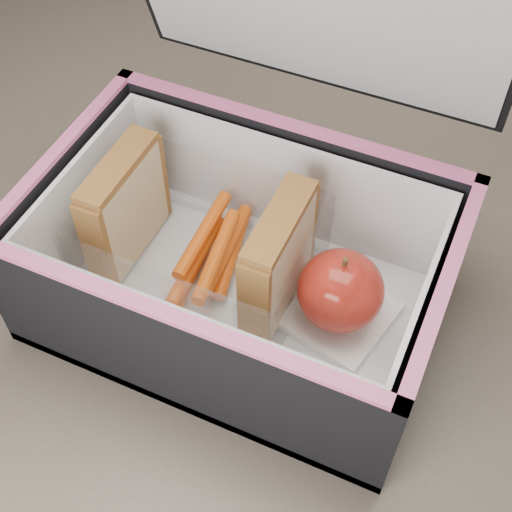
{
  "coord_description": "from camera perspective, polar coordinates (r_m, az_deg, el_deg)",
  "views": [
    {
      "loc": [
        0.19,
        -0.3,
        1.26
      ],
      "look_at": [
        0.05,
        0.02,
        0.81
      ],
      "focal_mm": 50.0,
      "sensor_mm": 36.0,
      "label": 1
    }
  ],
  "objects": [
    {
      "name": "lunch_bag",
      "position": [
        0.56,
        -1.14,
        0.3
      ],
      "size": [
        0.32,
        0.28,
        0.32
      ],
      "color": "black",
      "rests_on": "kitchen_table"
    },
    {
      "name": "plastic_tub",
      "position": [
        0.59,
        -4.45,
        0.9
      ],
      "size": [
        0.18,
        0.13,
        0.08
      ],
      "primitive_type": null,
      "color": "white",
      "rests_on": "lunch_bag"
    },
    {
      "name": "paper_napkin",
      "position": [
        0.59,
        6.75,
        -4.77
      ],
      "size": [
        0.09,
        0.09,
        0.01
      ],
      "primitive_type": "cube",
      "rotation": [
        0.0,
        0.0,
        -0.23
      ],
      "color": "white",
      "rests_on": "lunch_bag"
    },
    {
      "name": "sandwich_left",
      "position": [
        0.61,
        -10.41,
        3.9
      ],
      "size": [
        0.03,
        0.09,
        0.1
      ],
      "color": "tan",
      "rests_on": "plastic_tub"
    },
    {
      "name": "sandwich_right",
      "position": [
        0.56,
        1.82,
        -0.31
      ],
      "size": [
        0.03,
        0.09,
        0.1
      ],
      "color": "tan",
      "rests_on": "plastic_tub"
    },
    {
      "name": "kitchen_table",
      "position": [
        0.7,
        -4.5,
        -8.12
      ],
      "size": [
        1.2,
        0.8,
        0.75
      ],
      "color": "brown",
      "rests_on": "ground"
    },
    {
      "name": "carrot_sticks",
      "position": [
        0.6,
        -4.04,
        -0.44
      ],
      "size": [
        0.05,
        0.15,
        0.03
      ],
      "color": "#D63901",
      "rests_on": "plastic_tub"
    },
    {
      "name": "red_apple",
      "position": [
        0.56,
        6.78,
        -2.76
      ],
      "size": [
        0.09,
        0.09,
        0.07
      ],
      "rotation": [
        0.0,
        0.0,
        0.43
      ],
      "color": "maroon",
      "rests_on": "paper_napkin"
    }
  ]
}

